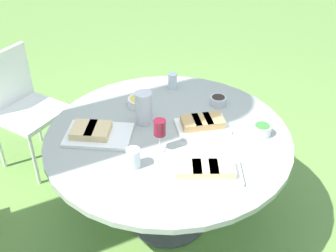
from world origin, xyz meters
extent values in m
plane|color=#668E42|center=(0.00, 0.00, 0.00)|extent=(40.00, 40.00, 0.00)
cylinder|color=#4C4C51|center=(0.00, 0.00, 0.01)|extent=(0.51, 0.51, 0.02)
cylinder|color=#4C4C51|center=(0.00, 0.00, 0.34)|extent=(0.11, 0.11, 0.65)
cylinder|color=#9EA399|center=(0.00, 0.00, 0.69)|extent=(1.43, 1.43, 0.03)
cube|color=silver|center=(0.98, 0.67, 0.45)|extent=(0.60, 0.60, 0.04)
cube|color=silver|center=(1.14, 0.78, 0.68)|extent=(0.27, 0.38, 0.42)
cylinder|color=silver|center=(0.71, 0.73, 0.22)|extent=(0.03, 0.03, 0.43)
cylinder|color=silver|center=(0.94, 0.40, 0.22)|extent=(0.03, 0.03, 0.43)
cylinder|color=silver|center=(1.24, 0.61, 0.22)|extent=(0.03, 0.03, 0.43)
cylinder|color=silver|center=(0.17, 0.08, 0.81)|extent=(0.10, 0.10, 0.20)
cone|color=silver|center=(0.22, 0.08, 0.89)|extent=(0.03, 0.03, 0.02)
cylinder|color=silver|center=(-0.11, 0.10, 0.71)|extent=(0.06, 0.06, 0.01)
cylinder|color=silver|center=(-0.11, 0.10, 0.76)|extent=(0.01, 0.01, 0.10)
cylinder|color=maroon|center=(-0.11, 0.10, 0.85)|extent=(0.07, 0.07, 0.09)
cube|color=white|center=(-0.02, -0.21, 0.71)|extent=(0.27, 0.34, 0.02)
cube|color=tan|center=(-0.01, -0.15, 0.75)|extent=(0.15, 0.13, 0.05)
cube|color=tan|center=(-0.02, -0.21, 0.75)|extent=(0.15, 0.13, 0.05)
cube|color=tan|center=(-0.04, -0.28, 0.75)|extent=(0.15, 0.13, 0.05)
cube|color=white|center=(0.15, 0.37, 0.71)|extent=(0.41, 0.45, 0.02)
cube|color=#E0C184|center=(0.19, 0.44, 0.75)|extent=(0.21, 0.20, 0.04)
cube|color=#E0C184|center=(0.15, 0.37, 0.75)|extent=(0.21, 0.20, 0.04)
cube|color=white|center=(-0.40, -0.03, 0.71)|extent=(0.32, 0.42, 0.02)
cube|color=#E0C184|center=(-0.43, -0.10, 0.74)|extent=(0.16, 0.17, 0.04)
cube|color=#E0C184|center=(-0.40, -0.03, 0.74)|extent=(0.16, 0.17, 0.04)
cube|color=#E0C184|center=(-0.36, 0.05, 0.74)|extent=(0.16, 0.17, 0.04)
cylinder|color=white|center=(0.37, 0.04, 0.73)|extent=(0.14, 0.14, 0.05)
cylinder|color=#E0C147|center=(0.37, 0.04, 0.74)|extent=(0.12, 0.12, 0.02)
cylinder|color=white|center=(-0.22, -0.49, 0.74)|extent=(0.11, 0.11, 0.06)
cylinder|color=#387533|center=(-0.22, -0.49, 0.75)|extent=(0.09, 0.09, 0.03)
cylinder|color=silver|center=(0.17, -0.43, 0.73)|extent=(0.10, 0.10, 0.05)
cylinder|color=#2D231E|center=(0.17, -0.43, 0.75)|extent=(0.08, 0.08, 0.02)
cylinder|color=silver|center=(-0.18, 0.28, 0.76)|extent=(0.07, 0.07, 0.11)
cylinder|color=silver|center=(0.48, -0.25, 0.76)|extent=(0.06, 0.06, 0.11)
camera|label=1|loc=(-1.79, 0.81, 2.15)|focal=45.00mm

